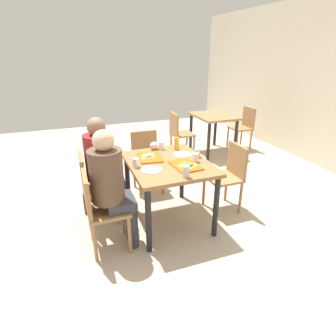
{
  "coord_description": "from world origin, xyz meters",
  "views": [
    {
      "loc": [
        2.66,
        -0.99,
        1.91
      ],
      "look_at": [
        0.0,
        0.0,
        0.69
      ],
      "focal_mm": 29.14,
      "sensor_mm": 36.0,
      "label": 1
    }
  ],
  "objects_px": {
    "pizza_slice_a": "(148,155)",
    "pizza_slice_b": "(188,164)",
    "paper_plate_center": "(182,154)",
    "plastic_cup_d": "(195,158)",
    "chair_near_left": "(93,184)",
    "plastic_cup_c": "(161,146)",
    "background_chair_near": "(179,132)",
    "background_chair_far": "(244,125)",
    "foil_bundle": "(154,146)",
    "person_in_red": "(103,163)",
    "tray_red_near": "(150,157)",
    "plastic_cup_a": "(197,153)",
    "main_table": "(168,170)",
    "chair_far_side": "(229,172)",
    "paper_plate_near_edge": "(152,170)",
    "condiment_bottle": "(177,144)",
    "handbag": "(92,198)",
    "tray_red_far": "(185,165)",
    "plastic_cup_b": "(136,163)",
    "background_table": "(213,122)",
    "chair_left_end": "(146,156)",
    "chair_near_right": "(99,207)",
    "soda_can": "(186,172)",
    "person_in_brown_jacket": "(111,182)"
  },
  "relations": [
    {
      "from": "pizza_slice_a",
      "to": "pizza_slice_b",
      "type": "xyz_separation_m",
      "value": [
        0.42,
        0.32,
        -0.0
      ]
    },
    {
      "from": "paper_plate_center",
      "to": "plastic_cup_d",
      "type": "height_order",
      "value": "plastic_cup_d"
    },
    {
      "from": "chair_near_left",
      "to": "pizza_slice_b",
      "type": "bearing_deg",
      "value": 64.2
    },
    {
      "from": "plastic_cup_c",
      "to": "background_chair_near",
      "type": "height_order",
      "value": "plastic_cup_c"
    },
    {
      "from": "background_chair_far",
      "to": "foil_bundle",
      "type": "bearing_deg",
      "value": -57.83
    },
    {
      "from": "person_in_red",
      "to": "tray_red_near",
      "type": "bearing_deg",
      "value": 81.47
    },
    {
      "from": "chair_near_left",
      "to": "plastic_cup_a",
      "type": "distance_m",
      "value": 1.26
    },
    {
      "from": "main_table",
      "to": "paper_plate_center",
      "type": "xyz_separation_m",
      "value": [
        -0.16,
        0.24,
        0.11
      ]
    },
    {
      "from": "background_chair_near",
      "to": "plastic_cup_d",
      "type": "bearing_deg",
      "value": -17.58
    },
    {
      "from": "chair_far_side",
      "to": "paper_plate_near_edge",
      "type": "xyz_separation_m",
      "value": [
        0.16,
        -1.06,
        0.26
      ]
    },
    {
      "from": "person_in_red",
      "to": "plastic_cup_d",
      "type": "xyz_separation_m",
      "value": [
        0.37,
        0.97,
        0.06
      ]
    },
    {
      "from": "condiment_bottle",
      "to": "handbag",
      "type": "relative_size",
      "value": 0.5
    },
    {
      "from": "pizza_slice_a",
      "to": "plastic_cup_a",
      "type": "distance_m",
      "value": 0.58
    },
    {
      "from": "chair_far_side",
      "to": "background_chair_far",
      "type": "xyz_separation_m",
      "value": [
        -1.98,
        1.59,
        0.0
      ]
    },
    {
      "from": "main_table",
      "to": "pizza_slice_b",
      "type": "relative_size",
      "value": 5.14
    },
    {
      "from": "tray_red_far",
      "to": "plastic_cup_a",
      "type": "relative_size",
      "value": 3.6
    },
    {
      "from": "pizza_slice_a",
      "to": "plastic_cup_b",
      "type": "bearing_deg",
      "value": -40.34
    },
    {
      "from": "main_table",
      "to": "condiment_bottle",
      "type": "bearing_deg",
      "value": 144.87
    },
    {
      "from": "background_chair_far",
      "to": "paper_plate_near_edge",
      "type": "bearing_deg",
      "value": -51.14
    },
    {
      "from": "main_table",
      "to": "background_table",
      "type": "distance_m",
      "value": 2.6
    },
    {
      "from": "main_table",
      "to": "chair_far_side",
      "type": "relative_size",
      "value": 1.22
    },
    {
      "from": "plastic_cup_a",
      "to": "background_chair_near",
      "type": "bearing_deg",
      "value": 163.65
    },
    {
      "from": "chair_left_end",
      "to": "tray_red_near",
      "type": "relative_size",
      "value": 2.4
    },
    {
      "from": "plastic_cup_a",
      "to": "background_table",
      "type": "relative_size",
      "value": 0.11
    },
    {
      "from": "tray_red_far",
      "to": "background_chair_near",
      "type": "xyz_separation_m",
      "value": [
        -2.17,
        0.81,
        -0.27
      ]
    },
    {
      "from": "paper_plate_near_edge",
      "to": "pizza_slice_b",
      "type": "xyz_separation_m",
      "value": [
        0.05,
        0.39,
        0.02
      ]
    },
    {
      "from": "background_chair_far",
      "to": "plastic_cup_a",
      "type": "bearing_deg",
      "value": -46.23
    },
    {
      "from": "chair_left_end",
      "to": "paper_plate_center",
      "type": "distance_m",
      "value": 0.83
    },
    {
      "from": "chair_near_right",
      "to": "condiment_bottle",
      "type": "height_order",
      "value": "condiment_bottle"
    },
    {
      "from": "plastic_cup_d",
      "to": "soda_can",
      "type": "bearing_deg",
      "value": -37.51
    },
    {
      "from": "chair_left_end",
      "to": "background_chair_near",
      "type": "relative_size",
      "value": 1.0
    },
    {
      "from": "chair_near_right",
      "to": "tray_red_near",
      "type": "relative_size",
      "value": 2.4
    },
    {
      "from": "chair_near_left",
      "to": "paper_plate_center",
      "type": "relative_size",
      "value": 3.93
    },
    {
      "from": "tray_red_near",
      "to": "soda_can",
      "type": "xyz_separation_m",
      "value": [
        0.63,
        0.18,
        0.05
      ]
    },
    {
      "from": "person_in_red",
      "to": "chair_near_right",
      "type": "bearing_deg",
      "value": -14.87
    },
    {
      "from": "background_chair_far",
      "to": "chair_near_right",
      "type": "bearing_deg",
      "value": -55.25
    },
    {
      "from": "pizza_slice_a",
      "to": "background_table",
      "type": "xyz_separation_m",
      "value": [
        -1.77,
        1.85,
        -0.16
      ]
    },
    {
      "from": "chair_near_right",
      "to": "person_in_brown_jacket",
      "type": "relative_size",
      "value": 0.68
    },
    {
      "from": "tray_red_near",
      "to": "soda_can",
      "type": "height_order",
      "value": "soda_can"
    },
    {
      "from": "chair_near_left",
      "to": "plastic_cup_c",
      "type": "xyz_separation_m",
      "value": [
        -0.16,
        0.89,
        0.31
      ]
    },
    {
      "from": "tray_red_far",
      "to": "pizza_slice_a",
      "type": "distance_m",
      "value": 0.5
    },
    {
      "from": "chair_left_end",
      "to": "paper_plate_near_edge",
      "type": "height_order",
      "value": "chair_left_end"
    },
    {
      "from": "chair_far_side",
      "to": "plastic_cup_b",
      "type": "distance_m",
      "value": 1.24
    },
    {
      "from": "soda_can",
      "to": "tray_red_far",
      "type": "bearing_deg",
      "value": 157.43
    },
    {
      "from": "main_table",
      "to": "paper_plate_near_edge",
      "type": "distance_m",
      "value": 0.31
    },
    {
      "from": "chair_far_side",
      "to": "main_table",
      "type": "bearing_deg",
      "value": -90.0
    },
    {
      "from": "foil_bundle",
      "to": "background_chair_far",
      "type": "bearing_deg",
      "value": 122.17
    },
    {
      "from": "foil_bundle",
      "to": "background_chair_near",
      "type": "xyz_separation_m",
      "value": [
        -1.53,
        0.97,
        -0.31
      ]
    },
    {
      "from": "person_in_brown_jacket",
      "to": "paper_plate_center",
      "type": "relative_size",
      "value": 5.8
    },
    {
      "from": "plastic_cup_d",
      "to": "main_table",
      "type": "bearing_deg",
      "value": -110.31
    }
  ]
}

